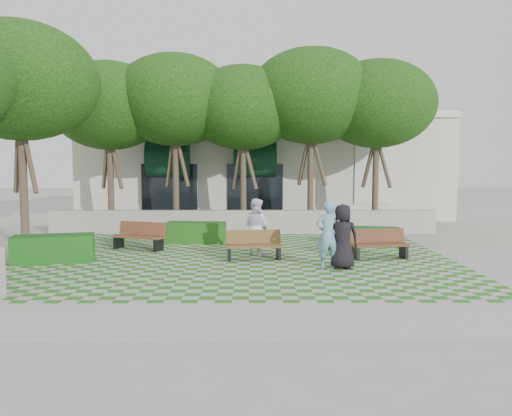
{
  "coord_description": "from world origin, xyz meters",
  "views": [
    {
      "loc": [
        0.42,
        -13.11,
        2.68
      ],
      "look_at": [
        0.5,
        1.5,
        1.4
      ],
      "focal_mm": 35.0,
      "sensor_mm": 36.0,
      "label": 1
    }
  ],
  "objects_px": {
    "bench_west": "(139,236)",
    "person_blue": "(328,235)",
    "bench_mid": "(254,246)",
    "person_white": "(256,227)",
    "bench_east": "(379,244)",
    "person_dark": "(342,236)",
    "hedge_midleft": "(196,232)",
    "hedge_west": "(54,249)",
    "hedge_east": "(372,237)"
  },
  "relations": [
    {
      "from": "bench_east",
      "to": "bench_mid",
      "type": "height_order",
      "value": "bench_east"
    },
    {
      "from": "person_dark",
      "to": "person_blue",
      "type": "bearing_deg",
      "value": -0.58
    },
    {
      "from": "bench_west",
      "to": "person_white",
      "type": "bearing_deg",
      "value": 6.62
    },
    {
      "from": "hedge_west",
      "to": "person_dark",
      "type": "relative_size",
      "value": 1.26
    },
    {
      "from": "hedge_west",
      "to": "person_dark",
      "type": "xyz_separation_m",
      "value": [
        7.79,
        -0.95,
        0.47
      ]
    },
    {
      "from": "bench_west",
      "to": "person_dark",
      "type": "relative_size",
      "value": 1.04
    },
    {
      "from": "person_dark",
      "to": "hedge_west",
      "type": "bearing_deg",
      "value": -10.04
    },
    {
      "from": "bench_west",
      "to": "hedge_midleft",
      "type": "height_order",
      "value": "bench_west"
    },
    {
      "from": "bench_east",
      "to": "bench_mid",
      "type": "bearing_deg",
      "value": 174.28
    },
    {
      "from": "person_blue",
      "to": "hedge_midleft",
      "type": "bearing_deg",
      "value": -58.89
    },
    {
      "from": "bench_west",
      "to": "person_dark",
      "type": "bearing_deg",
      "value": -5.73
    },
    {
      "from": "bench_west",
      "to": "hedge_midleft",
      "type": "bearing_deg",
      "value": 61.73
    },
    {
      "from": "bench_east",
      "to": "person_dark",
      "type": "xyz_separation_m",
      "value": [
        -1.3,
        -1.39,
        0.43
      ]
    },
    {
      "from": "person_blue",
      "to": "bench_east",
      "type": "bearing_deg",
      "value": -150.73
    },
    {
      "from": "bench_east",
      "to": "person_blue",
      "type": "height_order",
      "value": "person_blue"
    },
    {
      "from": "hedge_west",
      "to": "hedge_midleft",
      "type": "bearing_deg",
      "value": 43.9
    },
    {
      "from": "hedge_west",
      "to": "hedge_east",
      "type": "bearing_deg",
      "value": 15.77
    },
    {
      "from": "hedge_east",
      "to": "bench_east",
      "type": "bearing_deg",
      "value": -98.12
    },
    {
      "from": "bench_east",
      "to": "hedge_midleft",
      "type": "relative_size",
      "value": 0.83
    },
    {
      "from": "bench_east",
      "to": "person_blue",
      "type": "distance_m",
      "value": 2.24
    },
    {
      "from": "person_dark",
      "to": "person_white",
      "type": "height_order",
      "value": "person_white"
    },
    {
      "from": "bench_west",
      "to": "person_blue",
      "type": "xyz_separation_m",
      "value": [
        5.5,
        -2.95,
        0.47
      ]
    },
    {
      "from": "person_blue",
      "to": "person_white",
      "type": "bearing_deg",
      "value": -58.58
    },
    {
      "from": "bench_mid",
      "to": "person_dark",
      "type": "bearing_deg",
      "value": -33.96
    },
    {
      "from": "bench_mid",
      "to": "hedge_west",
      "type": "height_order",
      "value": "bench_mid"
    },
    {
      "from": "hedge_east",
      "to": "bench_west",
      "type": "bearing_deg",
      "value": -174.9
    },
    {
      "from": "bench_west",
      "to": "person_blue",
      "type": "distance_m",
      "value": 6.26
    },
    {
      "from": "hedge_west",
      "to": "person_blue",
      "type": "relative_size",
      "value": 1.2
    },
    {
      "from": "bench_east",
      "to": "person_white",
      "type": "relative_size",
      "value": 0.99
    },
    {
      "from": "bench_east",
      "to": "hedge_east",
      "type": "bearing_deg",
      "value": 74.04
    },
    {
      "from": "bench_mid",
      "to": "person_white",
      "type": "distance_m",
      "value": 0.88
    },
    {
      "from": "hedge_midleft",
      "to": "hedge_west",
      "type": "height_order",
      "value": "hedge_west"
    },
    {
      "from": "bench_west",
      "to": "person_blue",
      "type": "bearing_deg",
      "value": -7.42
    },
    {
      "from": "bench_east",
      "to": "person_white",
      "type": "distance_m",
      "value": 3.59
    },
    {
      "from": "hedge_midleft",
      "to": "hedge_west",
      "type": "bearing_deg",
      "value": -136.1
    },
    {
      "from": "hedge_midleft",
      "to": "hedge_east",
      "type": "bearing_deg",
      "value": -7.1
    },
    {
      "from": "hedge_east",
      "to": "person_white",
      "type": "relative_size",
      "value": 1.05
    },
    {
      "from": "hedge_west",
      "to": "bench_mid",
      "type": "bearing_deg",
      "value": 3.18
    },
    {
      "from": "hedge_east",
      "to": "person_dark",
      "type": "height_order",
      "value": "person_dark"
    },
    {
      "from": "person_blue",
      "to": "bench_mid",
      "type": "bearing_deg",
      "value": -44.5
    },
    {
      "from": "bench_mid",
      "to": "hedge_east",
      "type": "bearing_deg",
      "value": 26.04
    },
    {
      "from": "bench_west",
      "to": "hedge_west",
      "type": "height_order",
      "value": "bench_west"
    },
    {
      "from": "person_blue",
      "to": "person_dark",
      "type": "relative_size",
      "value": 1.05
    },
    {
      "from": "bench_east",
      "to": "person_white",
      "type": "bearing_deg",
      "value": 162.12
    },
    {
      "from": "hedge_east",
      "to": "person_blue",
      "type": "xyz_separation_m",
      "value": [
        -1.99,
        -3.62,
        0.57
      ]
    },
    {
      "from": "bench_mid",
      "to": "hedge_east",
      "type": "distance_m",
      "value": 4.55
    },
    {
      "from": "hedge_midleft",
      "to": "person_white",
      "type": "relative_size",
      "value": 1.19
    },
    {
      "from": "bench_east",
      "to": "person_white",
      "type": "height_order",
      "value": "person_white"
    },
    {
      "from": "person_white",
      "to": "bench_west",
      "type": "bearing_deg",
      "value": 27.89
    },
    {
      "from": "person_white",
      "to": "hedge_midleft",
      "type": "bearing_deg",
      "value": -6.45
    }
  ]
}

